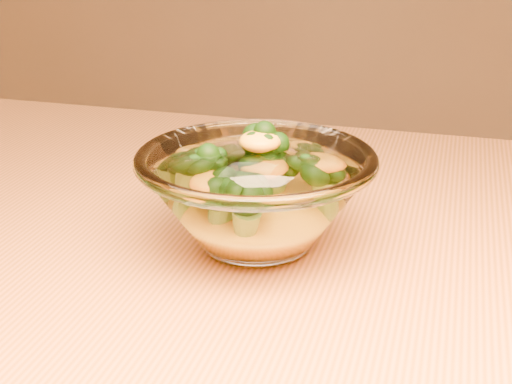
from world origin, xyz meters
TOP-DOWN VIEW (x-y plane):
  - table at (0.00, 0.00)m, footprint 1.20×0.80m
  - glass_bowl at (0.00, 0.05)m, footprint 0.19×0.19m
  - cheese_sauce at (0.00, 0.05)m, footprint 0.10×0.10m
  - broccoli_heap at (-0.00, 0.06)m, footprint 0.13×0.12m

SIDE VIEW (x-z plane):
  - table at x=0.00m, z-range 0.28..1.03m
  - cheese_sauce at x=0.00m, z-range 0.76..0.79m
  - glass_bowl at x=0.00m, z-range 0.75..0.84m
  - broccoli_heap at x=0.00m, z-range 0.77..0.84m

